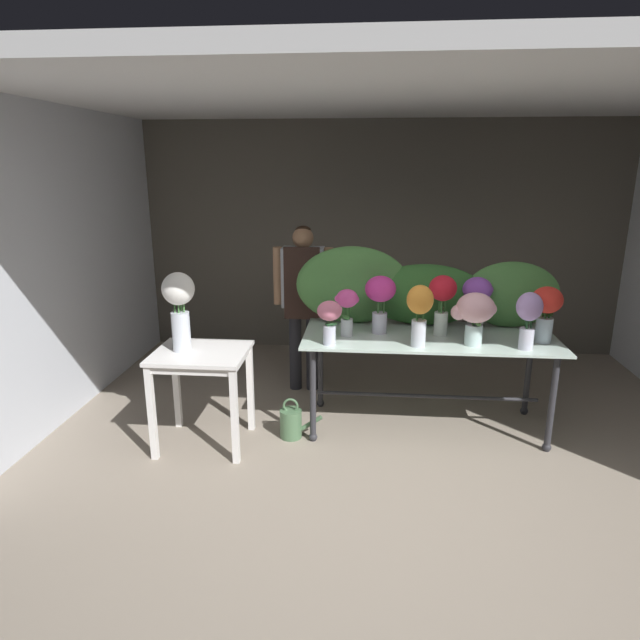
{
  "coord_description": "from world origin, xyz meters",
  "views": [
    {
      "loc": [
        -0.12,
        -2.8,
        2.17
      ],
      "look_at": [
        -0.5,
        1.41,
        0.97
      ],
      "focal_mm": 30.87,
      "sensor_mm": 36.0,
      "label": 1
    }
  ],
  "objects_px": {
    "vase_rosy_ranunculus": "(330,318)",
    "vase_crimson_hydrangea": "(442,297)",
    "vase_fuchsia_tulips": "(347,307)",
    "vase_white_roses_tall": "(179,304)",
    "florist": "(303,292)",
    "vase_scarlet_carnations": "(546,309)",
    "vase_magenta_freesia": "(381,296)",
    "vase_sunset_dahlias": "(420,310)",
    "watering_can": "(291,423)",
    "vase_blush_stock": "(475,313)",
    "side_table_white": "(201,364)",
    "vase_violet_lilies": "(477,299)",
    "display_table_glass": "(428,349)",
    "vase_lilac_roses": "(529,315)"
  },
  "relations": [
    {
      "from": "vase_fuchsia_tulips",
      "to": "vase_violet_lilies",
      "type": "relative_size",
      "value": 0.84
    },
    {
      "from": "vase_magenta_freesia",
      "to": "vase_sunset_dahlias",
      "type": "height_order",
      "value": "same"
    },
    {
      "from": "vase_white_roses_tall",
      "to": "watering_can",
      "type": "distance_m",
      "value": 1.33
    },
    {
      "from": "vase_magenta_freesia",
      "to": "vase_white_roses_tall",
      "type": "relative_size",
      "value": 0.78
    },
    {
      "from": "vase_violet_lilies",
      "to": "vase_white_roses_tall",
      "type": "distance_m",
      "value": 2.39
    },
    {
      "from": "vase_scarlet_carnations",
      "to": "vase_violet_lilies",
      "type": "bearing_deg",
      "value": 153.71
    },
    {
      "from": "florist",
      "to": "vase_crimson_hydrangea",
      "type": "xyz_separation_m",
      "value": [
        1.21,
        -0.73,
        0.14
      ]
    },
    {
      "from": "vase_violet_lilies",
      "to": "vase_rosy_ranunculus",
      "type": "bearing_deg",
      "value": -159.1
    },
    {
      "from": "vase_blush_stock",
      "to": "vase_magenta_freesia",
      "type": "bearing_deg",
      "value": 160.6
    },
    {
      "from": "vase_magenta_freesia",
      "to": "vase_blush_stock",
      "type": "distance_m",
      "value": 0.76
    },
    {
      "from": "vase_white_roses_tall",
      "to": "vase_crimson_hydrangea",
      "type": "bearing_deg",
      "value": 12.97
    },
    {
      "from": "vase_white_roses_tall",
      "to": "vase_lilac_roses",
      "type": "bearing_deg",
      "value": 3.69
    },
    {
      "from": "vase_sunset_dahlias",
      "to": "side_table_white",
      "type": "bearing_deg",
      "value": -174.36
    },
    {
      "from": "vase_crimson_hydrangea",
      "to": "watering_can",
      "type": "height_order",
      "value": "vase_crimson_hydrangea"
    },
    {
      "from": "vase_lilac_roses",
      "to": "vase_crimson_hydrangea",
      "type": "height_order",
      "value": "vase_crimson_hydrangea"
    },
    {
      "from": "vase_white_roses_tall",
      "to": "watering_can",
      "type": "relative_size",
      "value": 1.74
    },
    {
      "from": "display_table_glass",
      "to": "side_table_white",
      "type": "xyz_separation_m",
      "value": [
        -1.78,
        -0.46,
        -0.02
      ]
    },
    {
      "from": "vase_lilac_roses",
      "to": "vase_crimson_hydrangea",
      "type": "xyz_separation_m",
      "value": [
        -0.61,
        0.29,
        0.05
      ]
    },
    {
      "from": "vase_rosy_ranunculus",
      "to": "vase_violet_lilies",
      "type": "distance_m",
      "value": 1.27
    },
    {
      "from": "vase_sunset_dahlias",
      "to": "watering_can",
      "type": "distance_m",
      "value": 1.4
    },
    {
      "from": "vase_rosy_ranunculus",
      "to": "vase_crimson_hydrangea",
      "type": "bearing_deg",
      "value": 19.83
    },
    {
      "from": "side_table_white",
      "to": "vase_blush_stock",
      "type": "relative_size",
      "value": 1.9
    },
    {
      "from": "florist",
      "to": "vase_magenta_freesia",
      "type": "distance_m",
      "value": 1.02
    },
    {
      "from": "vase_scarlet_carnations",
      "to": "vase_sunset_dahlias",
      "type": "xyz_separation_m",
      "value": [
        -0.99,
        -0.19,
        0.02
      ]
    },
    {
      "from": "side_table_white",
      "to": "watering_can",
      "type": "xyz_separation_m",
      "value": [
        0.68,
        0.16,
        -0.55
      ]
    },
    {
      "from": "vase_scarlet_carnations",
      "to": "vase_white_roses_tall",
      "type": "xyz_separation_m",
      "value": [
        -2.8,
        -0.36,
        0.06
      ]
    },
    {
      "from": "display_table_glass",
      "to": "vase_crimson_hydrangea",
      "type": "height_order",
      "value": "vase_crimson_hydrangea"
    },
    {
      "from": "vase_fuchsia_tulips",
      "to": "watering_can",
      "type": "relative_size",
      "value": 1.1
    },
    {
      "from": "florist",
      "to": "vase_rosy_ranunculus",
      "type": "bearing_deg",
      "value": -72.43
    },
    {
      "from": "vase_lilac_roses",
      "to": "vase_white_roses_tall",
      "type": "relative_size",
      "value": 0.72
    },
    {
      "from": "display_table_glass",
      "to": "vase_magenta_freesia",
      "type": "xyz_separation_m",
      "value": [
        -0.4,
        0.03,
        0.44
      ]
    },
    {
      "from": "vase_sunset_dahlias",
      "to": "vase_blush_stock",
      "type": "bearing_deg",
      "value": 9.24
    },
    {
      "from": "vase_fuchsia_tulips",
      "to": "vase_rosy_ranunculus",
      "type": "distance_m",
      "value": 0.27
    },
    {
      "from": "display_table_glass",
      "to": "vase_white_roses_tall",
      "type": "bearing_deg",
      "value": -166.68
    },
    {
      "from": "vase_scarlet_carnations",
      "to": "vase_lilac_roses",
      "type": "height_order",
      "value": "vase_scarlet_carnations"
    },
    {
      "from": "vase_fuchsia_tulips",
      "to": "vase_violet_lilies",
      "type": "bearing_deg",
      "value": 11.5
    },
    {
      "from": "vase_crimson_hydrangea",
      "to": "vase_violet_lilies",
      "type": "bearing_deg",
      "value": 23.92
    },
    {
      "from": "side_table_white",
      "to": "vase_scarlet_carnations",
      "type": "bearing_deg",
      "value": 7.66
    },
    {
      "from": "side_table_white",
      "to": "vase_white_roses_tall",
      "type": "height_order",
      "value": "vase_white_roses_tall"
    },
    {
      "from": "vase_blush_stock",
      "to": "watering_can",
      "type": "height_order",
      "value": "vase_blush_stock"
    },
    {
      "from": "vase_white_roses_tall",
      "to": "vase_scarlet_carnations",
      "type": "bearing_deg",
      "value": 7.28
    },
    {
      "from": "vase_magenta_freesia",
      "to": "vase_blush_stock",
      "type": "bearing_deg",
      "value": -19.4
    },
    {
      "from": "vase_crimson_hydrangea",
      "to": "vase_rosy_ranunculus",
      "type": "distance_m",
      "value": 0.94
    },
    {
      "from": "side_table_white",
      "to": "vase_magenta_freesia",
      "type": "bearing_deg",
      "value": 19.39
    },
    {
      "from": "vase_blush_stock",
      "to": "vase_rosy_ranunculus",
      "type": "xyz_separation_m",
      "value": [
        -1.11,
        -0.09,
        -0.04
      ]
    },
    {
      "from": "vase_crimson_hydrangea",
      "to": "vase_violet_lilies",
      "type": "distance_m",
      "value": 0.33
    },
    {
      "from": "florist",
      "to": "vase_scarlet_carnations",
      "type": "height_order",
      "value": "florist"
    },
    {
      "from": "vase_lilac_roses",
      "to": "display_table_glass",
      "type": "bearing_deg",
      "value": 157.65
    },
    {
      "from": "vase_fuchsia_tulips",
      "to": "vase_white_roses_tall",
      "type": "relative_size",
      "value": 0.63
    },
    {
      "from": "watering_can",
      "to": "vase_fuchsia_tulips",
      "type": "bearing_deg",
      "value": 26.55
    }
  ]
}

